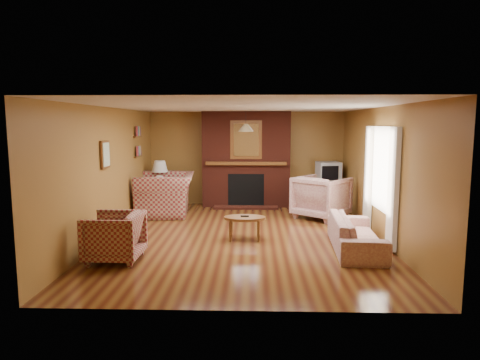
{
  "coord_description": "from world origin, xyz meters",
  "views": [
    {
      "loc": [
        0.18,
        -7.84,
        2.1
      ],
      "look_at": [
        -0.08,
        0.6,
        0.98
      ],
      "focal_mm": 32.0,
      "sensor_mm": 36.0,
      "label": 1
    }
  ],
  "objects_px": {
    "floral_sofa": "(356,233)",
    "crt_tv": "(328,172)",
    "coffee_table": "(245,220)",
    "floral_armchair": "(321,197)",
    "fireplace": "(246,160)",
    "side_table": "(160,198)",
    "tv_stand": "(328,195)",
    "plaid_armchair": "(114,237)",
    "table_lamp": "(160,172)",
    "plaid_loveseat": "(166,194)"
  },
  "relations": [
    {
      "from": "side_table",
      "to": "floral_armchair",
      "type": "bearing_deg",
      "value": -12.86
    },
    {
      "from": "coffee_table",
      "to": "floral_armchair",
      "type": "bearing_deg",
      "value": 47.94
    },
    {
      "from": "plaid_armchair",
      "to": "floral_armchair",
      "type": "distance_m",
      "value": 4.8
    },
    {
      "from": "plaid_loveseat",
      "to": "tv_stand",
      "type": "relative_size",
      "value": 2.22
    },
    {
      "from": "table_lamp",
      "to": "tv_stand",
      "type": "bearing_deg",
      "value": 4.82
    },
    {
      "from": "plaid_loveseat",
      "to": "tv_stand",
      "type": "height_order",
      "value": "plaid_loveseat"
    },
    {
      "from": "floral_sofa",
      "to": "side_table",
      "type": "height_order",
      "value": "side_table"
    },
    {
      "from": "fireplace",
      "to": "coffee_table",
      "type": "height_order",
      "value": "fireplace"
    },
    {
      "from": "coffee_table",
      "to": "side_table",
      "type": "relative_size",
      "value": 1.35
    },
    {
      "from": "fireplace",
      "to": "plaid_armchair",
      "type": "height_order",
      "value": "fireplace"
    },
    {
      "from": "table_lamp",
      "to": "floral_sofa",
      "type": "bearing_deg",
      "value": -39.25
    },
    {
      "from": "side_table",
      "to": "tv_stand",
      "type": "xyz_separation_m",
      "value": [
        4.15,
        0.35,
        0.05
      ]
    },
    {
      "from": "fireplace",
      "to": "coffee_table",
      "type": "xyz_separation_m",
      "value": [
        0.03,
        -3.25,
        -0.82
      ]
    },
    {
      "from": "floral_sofa",
      "to": "side_table",
      "type": "xyz_separation_m",
      "value": [
        -4.0,
        3.27,
        0.0
      ]
    },
    {
      "from": "fireplace",
      "to": "tv_stand",
      "type": "bearing_deg",
      "value": -5.15
    },
    {
      "from": "plaid_armchair",
      "to": "tv_stand",
      "type": "relative_size",
      "value": 1.26
    },
    {
      "from": "plaid_armchair",
      "to": "table_lamp",
      "type": "xyz_separation_m",
      "value": [
        -0.15,
        3.98,
        0.54
      ]
    },
    {
      "from": "side_table",
      "to": "plaid_loveseat",
      "type": "bearing_deg",
      "value": -65.38
    },
    {
      "from": "side_table",
      "to": "crt_tv",
      "type": "height_order",
      "value": "crt_tv"
    },
    {
      "from": "plaid_loveseat",
      "to": "coffee_table",
      "type": "xyz_separation_m",
      "value": [
        1.88,
        -2.17,
        -0.11
      ]
    },
    {
      "from": "floral_sofa",
      "to": "crt_tv",
      "type": "relative_size",
      "value": 3.14
    },
    {
      "from": "fireplace",
      "to": "tv_stand",
      "type": "height_order",
      "value": "fireplace"
    },
    {
      "from": "fireplace",
      "to": "crt_tv",
      "type": "distance_m",
      "value": 2.08
    },
    {
      "from": "floral_sofa",
      "to": "tv_stand",
      "type": "xyz_separation_m",
      "value": [
        0.15,
        3.62,
        0.05
      ]
    },
    {
      "from": "coffee_table",
      "to": "table_lamp",
      "type": "bearing_deg",
      "value": 128.06
    },
    {
      "from": "coffee_table",
      "to": "fireplace",
      "type": "bearing_deg",
      "value": 90.51
    },
    {
      "from": "table_lamp",
      "to": "tv_stand",
      "type": "height_order",
      "value": "table_lamp"
    },
    {
      "from": "floral_armchair",
      "to": "table_lamp",
      "type": "height_order",
      "value": "table_lamp"
    },
    {
      "from": "fireplace",
      "to": "tv_stand",
      "type": "distance_m",
      "value": 2.23
    },
    {
      "from": "fireplace",
      "to": "crt_tv",
      "type": "xyz_separation_m",
      "value": [
        2.05,
        -0.19,
        -0.28
      ]
    },
    {
      "from": "fireplace",
      "to": "crt_tv",
      "type": "bearing_deg",
      "value": -5.3
    },
    {
      "from": "fireplace",
      "to": "side_table",
      "type": "distance_m",
      "value": 2.35
    },
    {
      "from": "plaid_loveseat",
      "to": "floral_armchair",
      "type": "distance_m",
      "value": 3.56
    },
    {
      "from": "floral_armchair",
      "to": "plaid_armchair",
      "type": "bearing_deg",
      "value": 80.8
    },
    {
      "from": "plaid_armchair",
      "to": "side_table",
      "type": "height_order",
      "value": "plaid_armchair"
    },
    {
      "from": "coffee_table",
      "to": "tv_stand",
      "type": "xyz_separation_m",
      "value": [
        2.02,
        3.07,
        -0.04
      ]
    },
    {
      "from": "floral_armchair",
      "to": "tv_stand",
      "type": "relative_size",
      "value": 1.58
    },
    {
      "from": "floral_sofa",
      "to": "coffee_table",
      "type": "height_order",
      "value": "floral_sofa"
    },
    {
      "from": "plaid_loveseat",
      "to": "plaid_armchair",
      "type": "relative_size",
      "value": 1.77
    },
    {
      "from": "tv_stand",
      "to": "crt_tv",
      "type": "xyz_separation_m",
      "value": [
        0.0,
        -0.01,
        0.58
      ]
    },
    {
      "from": "floral_sofa",
      "to": "coffee_table",
      "type": "relative_size",
      "value": 2.51
    },
    {
      "from": "side_table",
      "to": "table_lamp",
      "type": "distance_m",
      "value": 0.64
    },
    {
      "from": "side_table",
      "to": "coffee_table",
      "type": "bearing_deg",
      "value": -51.94
    },
    {
      "from": "fireplace",
      "to": "crt_tv",
      "type": "height_order",
      "value": "fireplace"
    },
    {
      "from": "plaid_armchair",
      "to": "table_lamp",
      "type": "bearing_deg",
      "value": -177.17
    },
    {
      "from": "floral_armchair",
      "to": "crt_tv",
      "type": "xyz_separation_m",
      "value": [
        0.35,
        1.21,
        0.43
      ]
    },
    {
      "from": "table_lamp",
      "to": "crt_tv",
      "type": "bearing_deg",
      "value": 4.74
    },
    {
      "from": "crt_tv",
      "to": "plaid_loveseat",
      "type": "bearing_deg",
      "value": -167.14
    },
    {
      "from": "plaid_armchair",
      "to": "side_table",
      "type": "bearing_deg",
      "value": -177.17
    },
    {
      "from": "coffee_table",
      "to": "tv_stand",
      "type": "bearing_deg",
      "value": 56.63
    }
  ]
}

